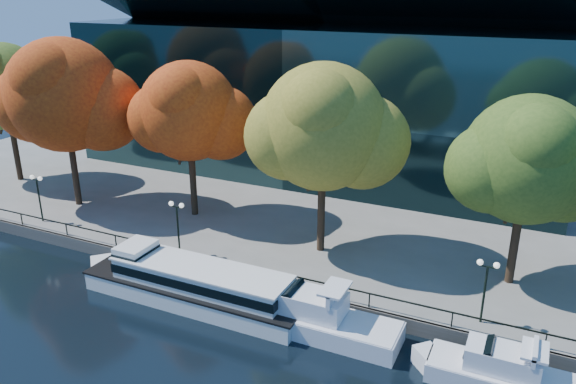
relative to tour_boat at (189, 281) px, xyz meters
The scene contains 15 objects.
ground 2.14m from the tour_boat, 21.84° to the right, with size 160.00×160.00×0.00m, color black.
promenade 35.81m from the tour_boat, 87.56° to the left, with size 90.00×67.08×1.00m.
railing 3.10m from the tour_boat, 60.02° to the left, with size 88.20×0.08×0.99m.
convention_building 32.08m from the tour_boat, 94.54° to the left, with size 50.00×24.57×21.43m.
tour_boat is the anchor object (origin of this frame).
cruiser_near 8.44m from the tour_boat, ahead, with size 11.58×2.98×3.35m.
cruiser_far 19.60m from the tour_boat, ahead, with size 9.18×2.54×3.00m.
tree_0 31.34m from the tour_boat, 158.96° to the left, with size 10.52×8.62×13.68m.
tree_1 21.42m from the tour_boat, 155.06° to the left, with size 12.15×9.96×14.79m.
tree_2 15.11m from the tour_boat, 121.81° to the left, with size 10.22×8.38×13.15m.
tree_3 13.83m from the tour_boat, 55.84° to the left, with size 11.24×9.21×13.95m.
tree_4 22.97m from the tour_boat, 26.66° to the left, with size 10.15×8.32×12.62m.
lamp_0 18.12m from the tour_boat, 167.47° to the left, with size 1.26×0.36×4.03m.
lamp_1 5.86m from the tour_boat, 132.22° to the left, with size 1.26×0.36×4.03m.
lamp_2 18.59m from the tour_boat, 12.20° to the left, with size 1.26×0.36×4.03m.
Camera 1 is at (18.25, -26.12, 19.77)m, focal length 35.00 mm.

